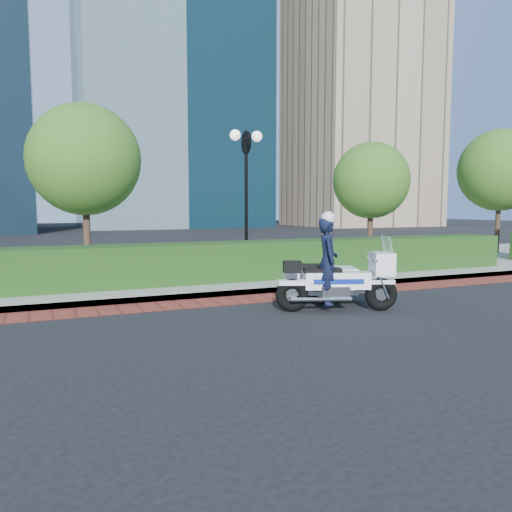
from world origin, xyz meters
name	(u,v)px	position (x,y,z in m)	size (l,w,h in m)	color
ground	(298,310)	(0.00, 0.00, 0.00)	(120.00, 120.00, 0.00)	black
brick_strip	(267,298)	(0.00, 1.50, 0.01)	(60.00, 1.00, 0.01)	maroon
sidewalk	(207,271)	(0.00, 6.00, 0.07)	(60.00, 8.00, 0.15)	gray
hedge_main	(234,261)	(0.00, 3.60, 0.65)	(18.00, 1.20, 1.00)	#163311
lamppost	(246,178)	(1.00, 5.20, 2.96)	(1.02, 0.70, 4.21)	black
tree_b	(84,160)	(-3.50, 6.50, 3.43)	(3.20, 3.20, 4.89)	#332319
tree_c	(371,181)	(6.50, 6.50, 3.05)	(2.80, 2.80, 4.30)	#332319
tree_d	(500,170)	(13.00, 6.50, 3.61)	(3.40, 3.40, 5.16)	#332319
tower_center	(166,2)	(8.00, 44.00, 23.00)	(18.00, 15.00, 46.00)	black
tower_right	(361,97)	(28.00, 38.00, 14.00)	(14.00, 12.00, 28.00)	gray
police_motorcycle	(329,275)	(0.71, -0.01, 0.69)	(2.39, 2.16, 2.01)	black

